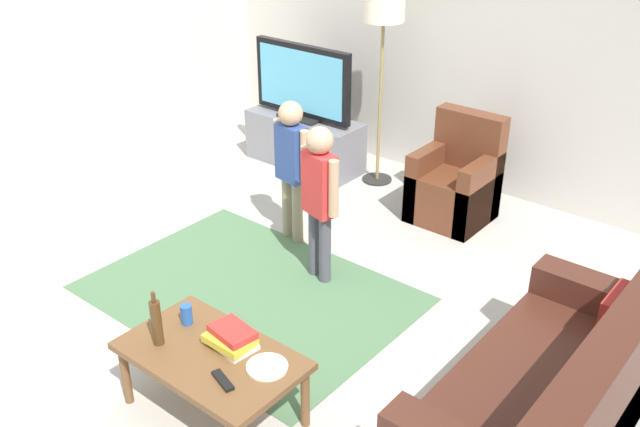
# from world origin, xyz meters

# --- Properties ---
(ground) EXTENTS (7.80, 7.80, 0.00)m
(ground) POSITION_xyz_m (0.00, 0.00, 0.00)
(ground) COLOR #B2ADA3
(wall_back) EXTENTS (6.00, 0.12, 2.70)m
(wall_back) POSITION_xyz_m (0.00, 3.00, 1.35)
(wall_back) COLOR silver
(wall_back) RESTS_ON ground
(area_rug) EXTENTS (2.20, 1.60, 0.01)m
(area_rug) POSITION_xyz_m (-0.40, 0.30, 0.00)
(area_rug) COLOR #4C724C
(area_rug) RESTS_ON ground
(tv_stand) EXTENTS (1.20, 0.44, 0.50)m
(tv_stand) POSITION_xyz_m (-1.59, 2.30, 0.24)
(tv_stand) COLOR slate
(tv_stand) RESTS_ON ground
(tv) EXTENTS (1.10, 0.28, 0.71)m
(tv) POSITION_xyz_m (-1.59, 2.28, 0.85)
(tv) COLOR black
(tv) RESTS_ON tv_stand
(couch) EXTENTS (0.80, 1.80, 0.86)m
(couch) POSITION_xyz_m (1.84, 0.25, 0.29)
(couch) COLOR #472319
(couch) RESTS_ON ground
(armchair) EXTENTS (0.60, 0.60, 0.90)m
(armchair) POSITION_xyz_m (0.13, 2.26, 0.30)
(armchair) COLOR brown
(armchair) RESTS_ON ground
(floor_lamp) EXTENTS (0.36, 0.36, 1.78)m
(floor_lamp) POSITION_xyz_m (-0.81, 2.45, 1.54)
(floor_lamp) COLOR #262626
(floor_lamp) RESTS_ON ground
(child_near_tv) EXTENTS (0.38, 0.19, 1.16)m
(child_near_tv) POSITION_xyz_m (-0.69, 1.10, 0.70)
(child_near_tv) COLOR gray
(child_near_tv) RESTS_ON ground
(child_center) EXTENTS (0.38, 0.20, 1.17)m
(child_center) POSITION_xyz_m (-0.15, 0.78, 0.71)
(child_center) COLOR #4C4C59
(child_center) RESTS_ON ground
(coffee_table) EXTENTS (1.00, 0.60, 0.42)m
(coffee_table) POSITION_xyz_m (0.29, -0.68, 0.37)
(coffee_table) COLOR brown
(coffee_table) RESTS_ON ground
(book_stack) EXTENTS (0.28, 0.22, 0.11)m
(book_stack) POSITION_xyz_m (0.34, -0.57, 0.47)
(book_stack) COLOR white
(book_stack) RESTS_ON coffee_table
(bottle) EXTENTS (0.06, 0.06, 0.33)m
(bottle) POSITION_xyz_m (0.01, -0.80, 0.56)
(bottle) COLOR #4C3319
(bottle) RESTS_ON coffee_table
(tv_remote) EXTENTS (0.18, 0.10, 0.02)m
(tv_remote) POSITION_xyz_m (0.51, -0.80, 0.43)
(tv_remote) COLOR black
(tv_remote) RESTS_ON coffee_table
(soda_can) EXTENTS (0.07, 0.07, 0.12)m
(soda_can) POSITION_xyz_m (-0.01, -0.58, 0.48)
(soda_can) COLOR #2659B2
(soda_can) RESTS_ON coffee_table
(plate) EXTENTS (0.22, 0.22, 0.02)m
(plate) POSITION_xyz_m (0.61, -0.58, 0.43)
(plate) COLOR white
(plate) RESTS_ON coffee_table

